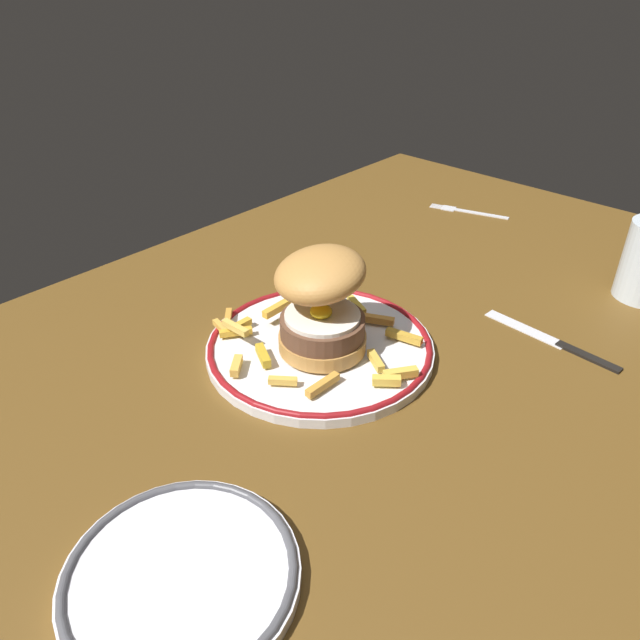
% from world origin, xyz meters
% --- Properties ---
extents(ground_plane, '(1.37, 0.82, 0.04)m').
position_xyz_m(ground_plane, '(0.00, 0.00, -0.02)').
color(ground_plane, brown).
extents(dinner_plate, '(0.27, 0.27, 0.02)m').
position_xyz_m(dinner_plate, '(-0.02, 0.01, 0.01)').
color(dinner_plate, silver).
rests_on(dinner_plate, ground_plane).
extents(burger, '(0.14, 0.14, 0.12)m').
position_xyz_m(burger, '(-0.03, 0.01, 0.07)').
color(burger, '#BA8340').
rests_on(burger, dinner_plate).
extents(fries_pile, '(0.22, 0.26, 0.02)m').
position_xyz_m(fries_pile, '(-0.03, 0.02, 0.02)').
color(fries_pile, gold).
rests_on(fries_pile, dinner_plate).
extents(side_plate, '(0.19, 0.19, 0.02)m').
position_xyz_m(side_plate, '(-0.33, -0.12, 0.01)').
color(side_plate, silver).
rests_on(side_plate, ground_plane).
extents(fork, '(0.06, 0.14, 0.00)m').
position_xyz_m(fork, '(0.48, 0.11, 0.00)').
color(fork, silver).
rests_on(fork, ground_plane).
extents(knife, '(0.03, 0.18, 0.01)m').
position_xyz_m(knife, '(0.19, -0.20, 0.00)').
color(knife, black).
rests_on(knife, ground_plane).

